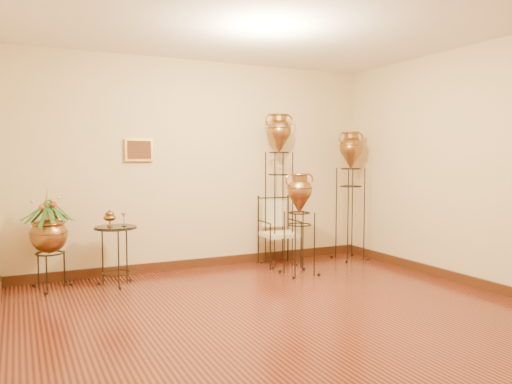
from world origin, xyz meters
name	(u,v)px	position (x,y,z in m)	size (l,w,h in m)	color
ground	(292,320)	(0.00, 0.00, 0.00)	(5.00, 5.00, 0.00)	maroon
room_shell	(292,132)	(-0.01, 0.01, 1.73)	(5.02, 5.02, 2.81)	beige
amphora_tall	(279,188)	(1.01, 2.15, 1.09)	(0.47, 0.47, 2.13)	black
amphora_mid	(350,194)	(2.15, 2.04, 0.96)	(0.50, 0.50, 1.90)	black
amphora_short	(299,223)	(0.98, 1.53, 0.66)	(0.44, 0.44, 1.33)	black
planter_urn	(49,231)	(-1.96, 2.15, 0.67)	(0.80, 0.80, 1.20)	black
armchair	(280,231)	(1.00, 2.11, 0.48)	(0.57, 0.53, 0.95)	black
side_table	(116,254)	(-1.24, 2.00, 0.36)	(0.59, 0.59, 0.88)	black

